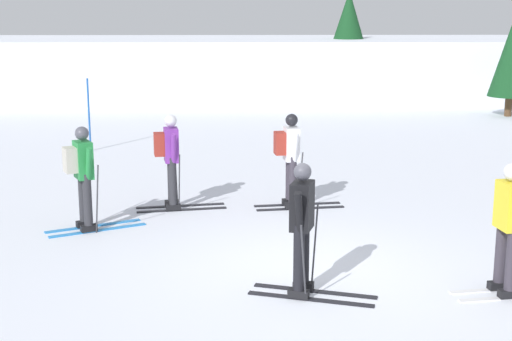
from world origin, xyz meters
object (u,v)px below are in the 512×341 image
object	(u,v)px
skier_black	(303,226)
skier_yellow	(509,225)
skier_white	(290,156)
skier_green	(83,173)
trail_marker_pole	(89,115)
conifer_far_left	(348,35)
conifer_far_right	(512,57)
skier_purple	(170,157)

from	to	relation	value
skier_black	skier_yellow	xyz separation A→B (m)	(2.57, -0.03, 0.00)
skier_white	skier_green	bearing A→B (deg)	-158.53
trail_marker_pole	conifer_far_left	bearing A→B (deg)	52.88
trail_marker_pole	conifer_far_left	distance (m)	13.08
conifer_far_left	conifer_far_right	world-z (taller)	conifer_far_left
conifer_far_right	skier_white	bearing A→B (deg)	-125.24
conifer_far_left	conifer_far_right	distance (m)	6.62
skier_yellow	conifer_far_left	xyz separation A→B (m)	(0.69, 19.95, 1.51)
skier_black	trail_marker_pole	xyz separation A→B (m)	(-4.58, 9.56, -0.01)
skier_white	skier_black	size ratio (longest dim) A/B	1.00
skier_green	trail_marker_pole	distance (m)	6.86
skier_black	conifer_far_left	xyz separation A→B (m)	(3.26, 19.92, 1.51)
skier_white	skier_purple	bearing A→B (deg)	-178.18
conifer_far_right	skier_green	bearing A→B (deg)	-132.14
skier_purple	conifer_far_right	xyz separation A→B (m)	(9.96, 11.15, 0.97)
skier_green	conifer_far_left	distance (m)	18.38
skier_yellow	skier_black	bearing A→B (deg)	179.28
skier_yellow	conifer_far_right	bearing A→B (deg)	70.69
skier_yellow	conifer_far_right	size ratio (longest dim) A/B	0.53
skier_purple	skier_white	bearing A→B (deg)	1.82
skier_purple	conifer_far_left	distance (m)	16.76
skier_yellow	trail_marker_pole	world-z (taller)	trail_marker_pole
skier_white	skier_yellow	size ratio (longest dim) A/B	1.00
skier_purple	skier_yellow	size ratio (longest dim) A/B	1.00
skier_green	skier_black	size ratio (longest dim) A/B	1.00
skier_green	skier_purple	size ratio (longest dim) A/B	1.00
skier_black	skier_yellow	distance (m)	2.57
skier_black	skier_white	bearing A→B (deg)	88.68
conifer_far_left	conifer_far_right	xyz separation A→B (m)	(4.66, -4.68, -0.49)
conifer_far_left	conifer_far_right	bearing A→B (deg)	-45.11
skier_white	trail_marker_pole	size ratio (longest dim) A/B	0.94
skier_purple	conifer_far_left	world-z (taller)	conifer_far_left
skier_purple	skier_yellow	bearing A→B (deg)	-41.82
trail_marker_pole	skier_yellow	bearing A→B (deg)	-53.28
conifer_far_left	skier_black	bearing A→B (deg)	-99.30
skier_purple	conifer_far_left	bearing A→B (deg)	71.50
skier_purple	conifer_far_right	distance (m)	14.98
skier_purple	skier_yellow	distance (m)	6.18
skier_white	skier_black	world-z (taller)	same
skier_yellow	trail_marker_pole	xyz separation A→B (m)	(-7.15, 9.59, -0.01)
skier_white	conifer_far_right	distance (m)	13.60
conifer_far_right	skier_purple	bearing A→B (deg)	-131.78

